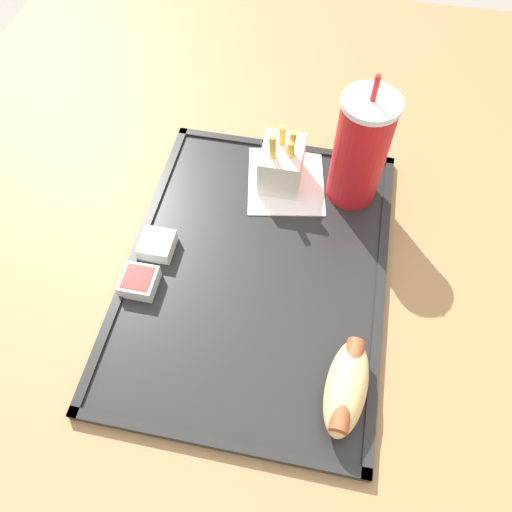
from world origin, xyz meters
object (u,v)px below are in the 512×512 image
sauce_cup_ketchup (139,281)px  fries_carton (282,164)px  hot_dog_far (346,387)px  sauce_cup_mayo (157,244)px  soda_cup (360,150)px

sauce_cup_ketchup → fries_carton: bearing=145.2°
hot_dog_far → sauce_cup_mayo: bearing=-119.2°
hot_dog_far → fries_carton: 0.33m
sauce_cup_mayo → sauce_cup_ketchup: bearing=-5.3°
hot_dog_far → fries_carton: size_ratio=1.12×
soda_cup → hot_dog_far: size_ratio=1.71×
sauce_cup_mayo → soda_cup: bearing=121.8°
hot_dog_far → sauce_cup_ketchup: hot_dog_far is taller
fries_carton → sauce_cup_mayo: size_ratio=2.40×
hot_dog_far → fries_carton: fries_carton is taller
soda_cup → hot_dog_far: 0.31m
fries_carton → sauce_cup_mayo: bearing=-42.8°
fries_carton → sauce_cup_mayo: (0.15, -0.14, -0.02)m
sauce_cup_mayo → sauce_cup_ketchup: same height
soda_cup → sauce_cup_mayo: (0.15, -0.25, -0.07)m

